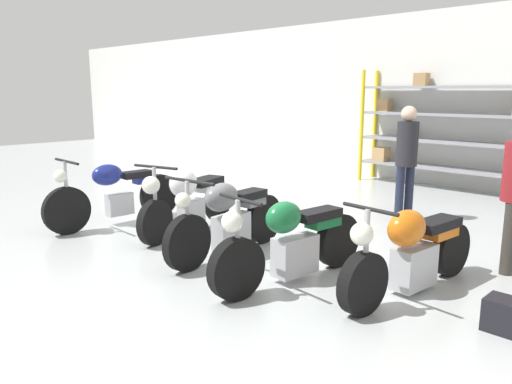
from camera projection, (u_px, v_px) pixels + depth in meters
name	position (u px, v px, depth m)	size (l,w,h in m)	color
ground_plane	(234.00, 251.00, 6.23)	(30.00, 30.00, 0.00)	#B2B7B7
back_wall	(452.00, 99.00, 10.19)	(30.00, 0.08, 3.60)	silver
shelving_rack	(462.00, 130.00, 9.78)	(4.40, 0.63, 2.42)	yellow
motorcycle_blue	(115.00, 193.00, 7.40)	(0.72, 2.19, 1.04)	black
motorcycle_white	(188.00, 198.00, 7.01)	(0.84, 2.03, 1.04)	black
motorcycle_grey	(228.00, 219.00, 6.00)	(0.75, 2.02, 1.03)	black
motorcycle_green	(291.00, 242.00, 5.17)	(0.62, 2.07, 0.99)	black
motorcycle_orange	(412.00, 251.00, 4.88)	(0.58, 2.09, 0.98)	black
person_browsing	(407.00, 154.00, 7.55)	(0.42, 0.42, 1.75)	#1E2338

